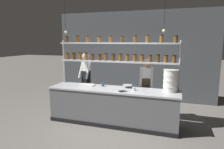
# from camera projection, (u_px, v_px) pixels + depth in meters

# --- Properties ---
(ground_plane) EXTENTS (40.00, 40.00, 0.00)m
(ground_plane) POSITION_uv_depth(u_px,v_px,m) (113.00, 123.00, 5.23)
(ground_plane) COLOR slate
(back_wall) EXTENTS (5.74, 0.12, 3.16)m
(back_wall) POSITION_uv_depth(u_px,v_px,m) (133.00, 56.00, 7.24)
(back_wall) COLOR #4C5156
(back_wall) RESTS_ON ground_plane
(prep_counter) EXTENTS (3.34, 0.76, 0.92)m
(prep_counter) POSITION_uv_depth(u_px,v_px,m) (113.00, 106.00, 5.16)
(prep_counter) COLOR slate
(prep_counter) RESTS_ON ground_plane
(spice_shelf_unit) EXTENTS (3.22, 0.28, 2.27)m
(spice_shelf_unit) POSITION_uv_depth(u_px,v_px,m) (116.00, 54.00, 5.24)
(spice_shelf_unit) COLOR #B7BABF
(spice_shelf_unit) RESTS_ON ground_plane
(chef_left) EXTENTS (0.42, 0.36, 1.76)m
(chef_left) POSITION_uv_depth(u_px,v_px,m) (86.00, 77.00, 6.14)
(chef_left) COLOR black
(chef_left) RESTS_ON ground_plane
(chef_center) EXTENTS (0.38, 0.30, 1.63)m
(chef_center) POSITION_uv_depth(u_px,v_px,m) (146.00, 85.00, 5.48)
(chef_center) COLOR black
(chef_center) RESTS_ON ground_plane
(container_stack) EXTENTS (0.35, 0.35, 0.54)m
(container_stack) POSITION_uv_depth(u_px,v_px,m) (171.00, 81.00, 4.77)
(container_stack) COLOR white
(container_stack) RESTS_ON prep_counter
(cutting_board) EXTENTS (0.40, 0.26, 0.02)m
(cutting_board) POSITION_uv_depth(u_px,v_px,m) (87.00, 85.00, 5.47)
(cutting_board) COLOR silver
(cutting_board) RESTS_ON prep_counter
(prep_bowl_near_left) EXTENTS (0.27, 0.27, 0.07)m
(prep_bowl_near_left) POSITION_uv_depth(u_px,v_px,m) (127.00, 86.00, 5.18)
(prep_bowl_near_left) COLOR #B2B7BC
(prep_bowl_near_left) RESTS_ON prep_counter
(prep_bowl_center_front) EXTENTS (0.23, 0.23, 0.06)m
(prep_bowl_center_front) POSITION_uv_depth(u_px,v_px,m) (121.00, 90.00, 4.81)
(prep_bowl_center_front) COLOR #B2B7BC
(prep_bowl_center_front) RESTS_ON prep_counter
(serving_cup_front) EXTENTS (0.08, 0.08, 0.09)m
(serving_cup_front) POSITION_uv_depth(u_px,v_px,m) (134.00, 89.00, 4.88)
(serving_cup_front) COLOR silver
(serving_cup_front) RESTS_ON prep_counter
(serving_cup_by_board) EXTENTS (0.08, 0.08, 0.09)m
(serving_cup_by_board) POSITION_uv_depth(u_px,v_px,m) (103.00, 85.00, 5.35)
(serving_cup_by_board) COLOR #334C70
(serving_cup_by_board) RESTS_ON prep_counter
(pendant_light_row) EXTENTS (2.58, 0.07, 0.79)m
(pendant_light_row) POSITION_uv_depth(u_px,v_px,m) (111.00, 30.00, 4.85)
(pendant_light_row) COLOR black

